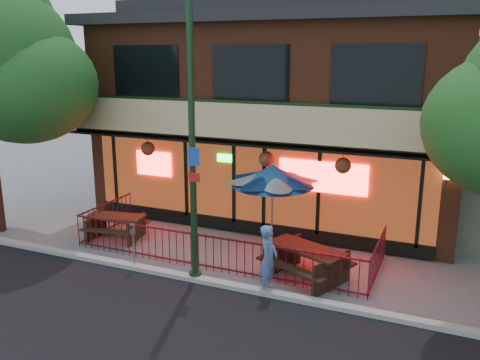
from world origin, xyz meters
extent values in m
plane|color=gray|center=(0.00, 0.00, 0.00)|extent=(80.00, 80.00, 0.00)
cube|color=#999993|center=(0.00, -0.50, 0.06)|extent=(80.00, 0.25, 0.12)
cube|color=brown|center=(0.00, 7.20, 3.25)|extent=(12.00, 8.00, 6.50)
cube|color=#59230F|center=(0.00, 3.18, 1.65)|extent=(11.00, 0.06, 2.60)
cube|color=#FF0C0C|center=(2.30, 3.10, 2.10)|extent=(2.60, 0.04, 0.90)
cube|color=#FF0C0C|center=(-3.40, 3.10, 2.00)|extent=(1.30, 0.04, 0.80)
cube|color=tan|center=(0.00, 2.70, 3.55)|extent=(12.20, 1.33, 1.26)
cube|color=black|center=(-3.60, 3.18, 5.00)|extent=(2.40, 0.06, 1.60)
cube|color=black|center=(0.00, 3.18, 5.00)|extent=(2.40, 0.06, 1.60)
cube|color=black|center=(3.60, 3.18, 5.00)|extent=(2.40, 0.06, 1.60)
cube|color=black|center=(0.00, 3.15, 0.25)|extent=(11.00, 0.12, 0.40)
cube|color=#FFC672|center=(5.60, 3.02, 2.55)|extent=(0.18, 0.18, 0.32)
cube|color=#4D101C|center=(0.00, 0.20, 0.95)|extent=(8.40, 0.04, 0.04)
cube|color=#4D101C|center=(0.00, 0.20, 0.12)|extent=(8.40, 0.04, 0.04)
cube|color=#4D101C|center=(-4.20, 1.50, 0.95)|extent=(0.04, 2.60, 0.04)
cube|color=#4D101C|center=(4.20, 1.50, 0.95)|extent=(0.04, 2.60, 0.04)
cylinder|color=#4D101C|center=(0.00, 0.20, 0.50)|extent=(0.02, 0.02, 1.00)
cylinder|color=#17341A|center=(0.00, -0.40, 3.50)|extent=(0.16, 0.16, 7.00)
cylinder|color=#17341A|center=(0.00, -0.40, 0.10)|extent=(0.32, 0.32, 0.20)
cube|color=#194CB2|center=(0.12, -0.55, 3.20)|extent=(0.30, 0.02, 0.45)
cube|color=red|center=(0.12, -0.55, 2.70)|extent=(0.30, 0.02, 0.22)
cube|color=#3A2915|center=(-4.26, 1.06, 0.36)|extent=(0.28, 1.25, 0.71)
cube|color=#3A2915|center=(-2.94, 1.30, 0.36)|extent=(0.28, 1.25, 0.71)
cube|color=#3A2915|center=(-3.60, 1.18, 0.71)|extent=(1.84, 1.02, 0.06)
cube|color=#3A2915|center=(-3.51, 0.66, 0.42)|extent=(1.76, 0.58, 0.05)
cube|color=#3A2915|center=(-3.69, 1.71, 0.42)|extent=(1.76, 0.58, 0.05)
cube|color=black|center=(1.84, 1.00, 0.41)|extent=(0.61, 1.37, 0.83)
cube|color=black|center=(3.29, 0.40, 0.41)|extent=(0.61, 1.37, 0.83)
cube|color=black|center=(2.57, 0.70, 0.83)|extent=(2.18, 1.54, 0.07)
cube|color=black|center=(2.33, 0.13, 0.49)|extent=(1.98, 1.05, 0.06)
cube|color=black|center=(2.80, 1.27, 0.49)|extent=(1.98, 1.05, 0.06)
cylinder|color=gray|center=(1.12, 2.16, 1.20)|extent=(0.05, 0.05, 2.40)
cone|color=navy|center=(1.12, 2.16, 2.24)|extent=(2.29, 2.29, 0.60)
sphere|color=gray|center=(1.12, 2.16, 2.57)|extent=(0.11, 0.11, 0.11)
imported|color=#4E6A9D|center=(1.94, -0.35, 0.84)|extent=(0.43, 0.63, 1.68)
cylinder|color=gray|center=(-1.78, -0.48, 0.50)|extent=(0.05, 0.05, 1.00)
cube|color=gray|center=(-1.78, -0.48, 1.11)|extent=(0.13, 0.12, 0.26)
cube|color=black|center=(-1.78, -0.53, 1.17)|extent=(0.07, 0.03, 0.09)
camera|label=1|loc=(5.76, -10.83, 5.58)|focal=38.00mm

